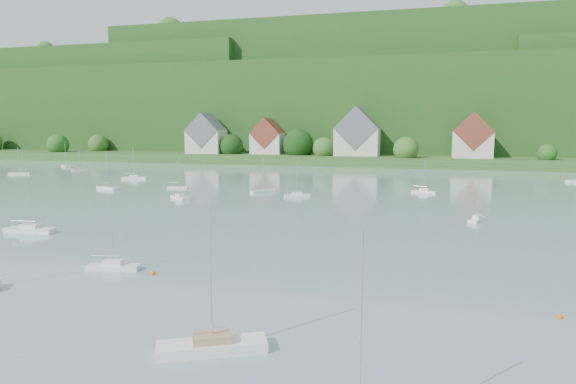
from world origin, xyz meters
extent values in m
cube|color=#29511E|center=(0.00, 200.00, 1.50)|extent=(600.00, 60.00, 3.00)
cube|color=#1C4415|center=(0.00, 275.00, 20.00)|extent=(620.00, 160.00, 40.00)
cube|color=#1C4415|center=(-150.00, 260.00, 24.00)|extent=(200.00, 120.00, 52.00)
cube|color=#1C4415|center=(10.00, 270.00, 28.00)|extent=(240.00, 130.00, 60.00)
sphere|color=#346124|center=(-108.08, 191.48, 5.80)|extent=(8.61, 8.61, 8.61)
sphere|color=#255319|center=(-119.76, 180.47, 5.94)|extent=(9.03, 9.03, 9.03)
sphere|color=#346124|center=(-6.80, 183.88, 5.66)|extent=(8.19, 8.19, 8.19)
sphere|color=#346124|center=(-51.96, 186.07, 5.11)|extent=(6.49, 6.49, 6.49)
sphere|color=#346124|center=(46.85, 192.08, 6.95)|extent=(12.16, 12.16, 12.16)
sphere|color=#346124|center=(22.99, 179.93, 5.84)|extent=(8.73, 8.73, 8.73)
sphere|color=black|center=(-43.87, 185.86, 6.03)|extent=(9.32, 9.32, 9.32)
sphere|color=#255319|center=(67.84, 181.69, 5.03)|extent=(6.24, 6.24, 6.24)
sphere|color=black|center=(-17.00, 186.36, 6.87)|extent=(11.92, 11.92, 11.92)
sphere|color=#346124|center=(-119.71, 228.54, 51.84)|extent=(10.52, 10.52, 10.52)
sphere|color=#255319|center=(-84.27, 263.14, 51.80)|extent=(10.29, 10.29, 10.29)
sphere|color=black|center=(-190.36, 258.01, 51.80)|extent=(10.31, 10.31, 10.31)
sphere|color=black|center=(-175.19, 233.35, 51.42)|extent=(8.14, 8.14, 8.14)
sphere|color=#346124|center=(-177.57, 262.59, 51.25)|extent=(7.15, 7.15, 7.15)
sphere|color=black|center=(-68.16, 251.39, 51.26)|extent=(7.18, 7.18, 7.18)
sphere|color=#346124|center=(-157.98, 221.69, 51.56)|extent=(8.89, 8.89, 8.89)
sphere|color=black|center=(-193.31, 253.95, 51.74)|extent=(9.97, 9.97, 9.97)
sphere|color=#255319|center=(39.50, 255.03, 60.25)|extent=(12.83, 12.83, 12.83)
sphere|color=#346124|center=(-39.93, 242.18, 59.43)|extent=(8.18, 8.18, 8.18)
sphere|color=#255319|center=(1.11, 279.65, 60.23)|extent=(12.73, 12.73, 12.73)
sphere|color=#255319|center=(83.40, 244.53, 60.01)|extent=(11.50, 11.50, 11.50)
sphere|color=#255319|center=(60.71, 274.89, 60.56)|extent=(14.65, 14.65, 14.65)
sphere|color=#346124|center=(39.25, 231.29, 60.09)|extent=(11.95, 11.95, 11.95)
sphere|color=#346124|center=(-47.14, 274.29, 59.24)|extent=(7.07, 7.07, 7.07)
sphere|color=black|center=(-3.47, 243.31, 59.44)|extent=(8.21, 8.21, 8.21)
sphere|color=#346124|center=(-22.82, 267.10, 60.14)|extent=(12.24, 12.24, 12.24)
sphere|color=#346124|center=(-95.50, 235.90, 60.39)|extent=(13.65, 13.65, 13.65)
sphere|color=#255319|center=(78.67, 255.82, 47.71)|extent=(9.78, 9.78, 9.78)
sphere|color=#255319|center=(-39.98, 262.14, 42.10)|extent=(12.01, 12.01, 12.01)
sphere|color=black|center=(-3.70, 272.21, 42.75)|extent=(15.72, 15.72, 15.72)
sphere|color=#255319|center=(10.88, 267.92, 41.84)|extent=(10.54, 10.54, 10.54)
sphere|color=#255319|center=(-193.30, 298.62, 41.43)|extent=(8.18, 8.18, 8.18)
sphere|color=black|center=(-175.91, 289.59, 41.53)|extent=(8.74, 8.74, 8.74)
sphere|color=black|center=(-191.77, 268.51, 42.69)|extent=(15.38, 15.38, 15.38)
cube|color=beige|center=(-55.00, 187.00, 7.50)|extent=(14.00, 10.00, 9.00)
cube|color=#5C5C64|center=(-55.00, 187.00, 12.00)|extent=(14.00, 10.40, 14.00)
cube|color=beige|center=(-30.00, 189.00, 7.00)|extent=(12.00, 9.00, 8.00)
cube|color=brown|center=(-30.00, 189.00, 11.00)|extent=(12.00, 9.36, 12.00)
cube|color=beige|center=(5.00, 188.00, 8.00)|extent=(16.00, 11.00, 10.00)
cube|color=#5C5C64|center=(5.00, 188.00, 13.00)|extent=(16.00, 11.44, 16.00)
cube|color=beige|center=(45.00, 186.00, 7.50)|extent=(13.00, 10.00, 9.00)
cube|color=brown|center=(45.00, 186.00, 12.00)|extent=(13.00, 10.40, 13.00)
cube|color=white|center=(17.63, 27.82, 0.35)|extent=(7.09, 4.86, 0.70)
cube|color=tan|center=(17.63, 27.82, 0.95)|extent=(2.79, 2.31, 0.50)
cylinder|color=silver|center=(17.63, 27.82, 5.04)|extent=(0.10, 0.10, 8.70)
cylinder|color=silver|center=(16.70, 27.35, 1.60)|extent=(3.46, 1.79, 0.08)
cube|color=white|center=(0.49, 42.36, 0.26)|extent=(5.39, 2.57, 0.52)
cube|color=white|center=(0.49, 42.36, 0.77)|extent=(2.00, 1.40, 0.50)
cylinder|color=silver|center=(0.49, 42.36, 3.77)|extent=(0.10, 0.10, 6.50)
cylinder|color=silver|center=(-0.27, 42.19, 1.42)|extent=(2.81, 0.71, 0.08)
cylinder|color=silver|center=(27.98, 20.41, 5.40)|extent=(0.10, 0.10, 9.30)
cube|color=white|center=(-20.71, 54.75, 0.34)|extent=(6.93, 2.63, 0.68)
cube|color=white|center=(-20.71, 54.75, 0.93)|extent=(2.50, 1.58, 0.50)
cylinder|color=silver|center=(-20.71, 54.75, 4.90)|extent=(0.10, 0.10, 8.46)
cylinder|color=silver|center=(-21.72, 54.63, 1.58)|extent=(3.71, 0.49, 0.08)
sphere|color=#F56E00|center=(40.46, 40.00, 0.00)|extent=(0.44, 0.44, 0.44)
sphere|color=#F56E00|center=(5.21, 41.90, 0.00)|extent=(0.50, 0.50, 0.50)
cube|color=white|center=(-44.44, 117.77, 0.32)|extent=(6.69, 3.69, 0.65)
cube|color=white|center=(-44.44, 117.77, 0.90)|extent=(2.54, 1.89, 0.50)
cylinder|color=silver|center=(-44.44, 117.77, 4.68)|extent=(0.10, 0.10, 8.06)
cylinder|color=silver|center=(-45.36, 117.48, 1.55)|extent=(3.40, 1.16, 0.08)
cube|color=white|center=(-75.63, 136.40, 0.24)|extent=(4.00, 4.52, 0.47)
cylinder|color=silver|center=(-75.63, 136.40, 3.43)|extent=(0.10, 0.10, 5.92)
cylinder|color=silver|center=(-76.08, 135.84, 1.37)|extent=(1.69, 2.08, 0.08)
cube|color=white|center=(37.93, 79.25, 0.23)|extent=(3.00, 4.84, 0.47)
cube|color=white|center=(37.93, 79.25, 0.72)|extent=(1.48, 1.87, 0.50)
cylinder|color=silver|center=(37.93, 79.25, 3.40)|extent=(0.10, 0.10, 5.86)
cylinder|color=silver|center=(37.66, 78.60, 1.37)|extent=(1.06, 2.42, 0.08)
cube|color=white|center=(-24.06, 103.04, 0.23)|extent=(4.79, 2.00, 0.46)
cylinder|color=silver|center=(-24.06, 103.04, 3.37)|extent=(0.10, 0.10, 5.81)
cylinder|color=silver|center=(-24.75, 102.93, 1.36)|extent=(2.54, 0.47, 0.08)
cube|color=white|center=(-3.22, 101.58, 0.28)|extent=(4.80, 5.28, 0.56)
cylinder|color=silver|center=(-3.22, 101.58, 4.05)|extent=(0.10, 0.10, 6.98)
cylinder|color=silver|center=(-3.76, 100.94, 1.46)|extent=(2.04, 2.40, 0.08)
cube|color=white|center=(5.42, 97.23, 0.26)|extent=(5.21, 3.63, 0.51)
cube|color=white|center=(5.42, 97.23, 0.76)|extent=(2.05, 1.72, 0.50)
cylinder|color=silver|center=(5.42, 97.23, 3.72)|extent=(0.10, 0.10, 6.41)
cylinder|color=silver|center=(4.74, 96.88, 1.41)|extent=(2.54, 1.37, 0.08)
cube|color=white|center=(-83.62, 120.22, 0.30)|extent=(6.09, 3.88, 0.59)
cylinder|color=silver|center=(-83.62, 120.22, 4.29)|extent=(0.10, 0.10, 7.40)
cylinder|color=silver|center=(-84.43, 119.86, 1.49)|extent=(3.02, 1.37, 0.08)
cube|color=white|center=(-38.17, 97.20, 0.31)|extent=(6.34, 3.64, 0.61)
cylinder|color=silver|center=(-38.17, 97.20, 4.43)|extent=(0.10, 0.10, 7.64)
cylinder|color=silver|center=(-39.04, 97.51, 1.51)|extent=(3.20, 1.19, 0.08)
cube|color=white|center=(-15.72, 88.02, 0.29)|extent=(5.56, 4.99, 0.59)
cube|color=white|center=(-15.72, 88.02, 0.84)|extent=(2.31, 2.19, 0.50)
cylinder|color=silver|center=(-15.72, 88.02, 4.24)|extent=(0.10, 0.10, 7.32)
cylinder|color=silver|center=(-16.40, 88.58, 1.49)|extent=(2.53, 2.11, 0.08)
cylinder|color=silver|center=(66.16, 140.93, 1.47)|extent=(2.89, 1.37, 0.08)
cube|color=white|center=(29.89, 109.95, 0.26)|extent=(5.38, 2.63, 0.52)
cube|color=white|center=(29.89, 109.95, 0.77)|extent=(2.00, 1.41, 0.50)
cylinder|color=silver|center=(29.89, 109.95, 3.76)|extent=(0.10, 0.10, 6.48)
cylinder|color=silver|center=(29.13, 110.14, 1.42)|extent=(2.79, 0.75, 0.08)
cube|color=white|center=(-87.88, 145.29, 0.32)|extent=(6.03, 5.34, 0.63)
cylinder|color=silver|center=(-87.88, 145.29, 4.58)|extent=(0.10, 0.10, 7.90)
cylinder|color=silver|center=(-88.62, 145.88, 1.53)|extent=(2.76, 2.24, 0.08)
camera|label=1|loc=(30.53, -0.71, 14.46)|focal=31.78mm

